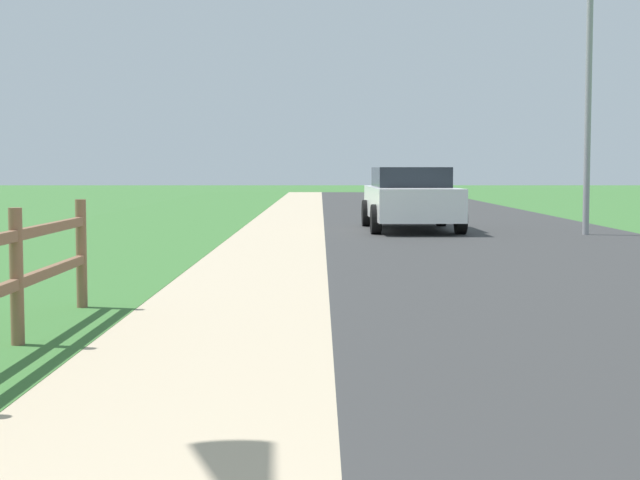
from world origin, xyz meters
name	(u,v)px	position (x,y,z in m)	size (l,w,h in m)	color
ground_plane	(321,225)	(0.00, 25.00, 0.00)	(120.00, 120.00, 0.00)	#396E31
road_asphalt	(448,221)	(3.50, 27.00, 0.00)	(7.00, 66.00, 0.01)	#343434
curb_concrete	(211,221)	(-3.00, 27.00, 0.00)	(6.00, 66.00, 0.01)	tan
grass_verge	(157,221)	(-4.50, 27.00, 0.01)	(5.00, 66.00, 0.00)	#396E31
parked_suv_white	(407,198)	(2.04, 23.23, 0.76)	(2.17, 4.88, 1.48)	white
street_lamp	(590,43)	(5.81, 21.48, 4.14)	(1.17, 0.20, 7.05)	gray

